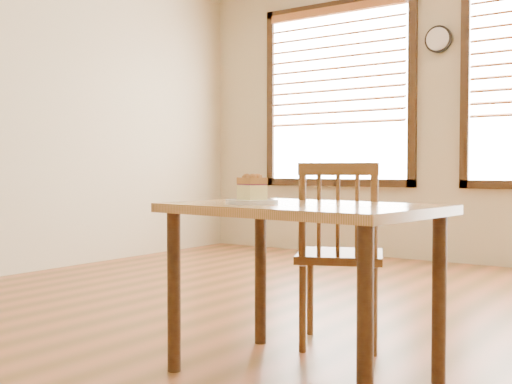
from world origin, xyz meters
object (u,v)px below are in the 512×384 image
cake_slice (252,186)px  plate (252,202)px  wall_clock (438,39)px  cafe_table_main (303,229)px  cafe_chair_main (340,253)px

cake_slice → plate: bearing=3.4°
wall_clock → cake_slice: (0.53, -3.82, -1.32)m
cafe_table_main → plate: 0.25m
cafe_chair_main → cake_slice: 0.72m
cafe_table_main → cake_slice: size_ratio=8.21×
wall_clock → cafe_chair_main: size_ratio=0.28×
wall_clock → cake_slice: bearing=-82.1°
wall_clock → cafe_chair_main: wall_clock is taller
wall_clock → cake_slice: wall_clock is taller
plate → cake_slice: (-0.00, 0.00, 0.07)m
cafe_chair_main → cafe_table_main: bearing=76.1°
cafe_table_main → cake_slice: cake_slice is taller
cafe_table_main → plate: plate is taller
cafe_table_main → cake_slice: bearing=-147.2°
cafe_table_main → cake_slice: (-0.19, -0.10, 0.18)m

